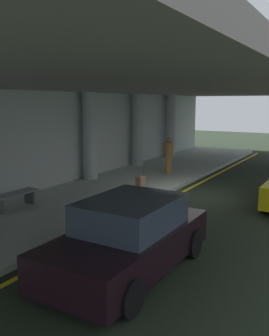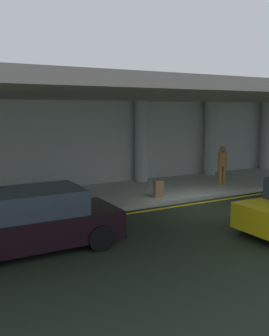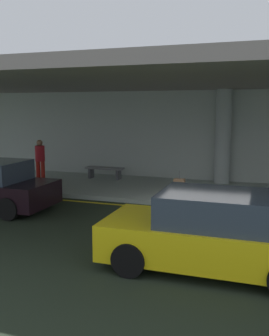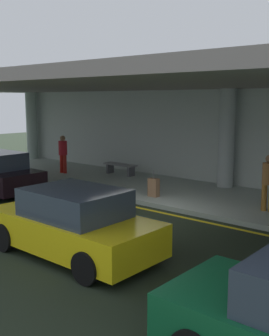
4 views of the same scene
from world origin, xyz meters
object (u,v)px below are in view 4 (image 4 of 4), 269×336
object	(u,v)px
person_waiting_for_ride	(269,179)
bench_metal	(120,167)
traveler_with_luggage	(63,152)
suitcase_upright_primary	(154,187)
car_yellow_taxi	(73,224)
support_column_far_left	(32,126)
support_column_left_mid	(226,138)

from	to	relation	value
person_waiting_for_ride	bench_metal	bearing A→B (deg)	31.04
traveler_with_luggage	suitcase_upright_primary	bearing A→B (deg)	163.71
person_waiting_for_ride	car_yellow_taxi	bearing A→B (deg)	115.13
bench_metal	support_column_far_left	bearing A→B (deg)	174.65
car_yellow_taxi	traveler_with_luggage	size ratio (longest dim) A/B	2.44
support_column_left_mid	suitcase_upright_primary	bearing A→B (deg)	-108.82
traveler_with_luggage	person_waiting_for_ride	bearing A→B (deg)	171.35
car_yellow_taxi	bench_metal	xyz separation A→B (m)	(-5.44, 7.49, -0.21)
suitcase_upright_primary	bench_metal	size ratio (longest dim) A/B	0.56
car_yellow_taxi	bench_metal	bearing A→B (deg)	123.21
car_yellow_taxi	suitcase_upright_primary	distance (m)	5.41
support_column_far_left	suitcase_upright_primary	world-z (taller)	support_column_far_left
person_waiting_for_ride	suitcase_upright_primary	xyz separation A→B (m)	(-3.73, -0.65, -0.65)
suitcase_upright_primary	bench_metal	distance (m)	4.39
traveler_with_luggage	bench_metal	bearing A→B (deg)	-155.55
support_column_far_left	support_column_left_mid	size ratio (longest dim) A/B	1.00
support_column_left_mid	person_waiting_for_ride	distance (m)	3.71
traveler_with_luggage	bench_metal	size ratio (longest dim) A/B	1.05
support_column_left_mid	person_waiting_for_ride	bearing A→B (deg)	-41.84
support_column_left_mid	traveler_with_luggage	xyz separation A→B (m)	(-6.98, -2.01, -0.86)
car_yellow_taxi	person_waiting_for_ride	distance (m)	6.12
traveler_with_luggage	bench_metal	distance (m)	2.68
car_yellow_taxi	bench_metal	size ratio (longest dim) A/B	2.56
support_column_far_left	person_waiting_for_ride	xyz separation A→B (m)	(14.69, -2.41, -0.86)
traveler_with_luggage	person_waiting_for_ride	xyz separation A→B (m)	(9.66, -0.39, 0.00)
traveler_with_luggage	person_waiting_for_ride	world-z (taller)	same
bench_metal	car_yellow_taxi	bearing A→B (deg)	-54.04
traveler_with_luggage	car_yellow_taxi	bearing A→B (deg)	134.91
support_column_left_mid	person_waiting_for_ride	xyz separation A→B (m)	(2.69, -2.41, -0.86)
support_column_far_left	person_waiting_for_ride	bearing A→B (deg)	-9.30
support_column_far_left	bench_metal	bearing A→B (deg)	-5.35
support_column_left_mid	traveler_with_luggage	world-z (taller)	support_column_left_mid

